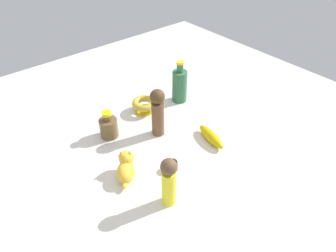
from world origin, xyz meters
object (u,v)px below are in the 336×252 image
object	(u,v)px
bottle_tall	(180,85)
nail_polish_jar	(172,165)
cat_figurine	(126,168)
bottle_short	(109,127)
person_figure_adult	(157,111)
banana	(211,137)
bowl	(144,104)
person_figure_child	(169,181)

from	to	relation	value
bottle_tall	nail_polish_jar	world-z (taller)	bottle_tall
cat_figurine	nail_polish_jar	xyz separation A→B (m)	(-0.15, 0.08, -0.02)
bottle_short	nail_polish_jar	bearing A→B (deg)	103.50
person_figure_adult	banana	bearing A→B (deg)	127.98
bowl	nail_polish_jar	world-z (taller)	bowl
banana	person_figure_child	distance (m)	0.37
person_figure_child	bottle_short	world-z (taller)	person_figure_child
bottle_tall	bottle_short	world-z (taller)	bottle_tall
person_figure_adult	bowl	bearing A→B (deg)	-107.61
bowl	nail_polish_jar	size ratio (longest dim) A/B	2.73
person_figure_adult	person_figure_child	bearing A→B (deg)	57.36
person_figure_child	cat_figurine	size ratio (longest dim) A/B	1.63
banana	bottle_short	size ratio (longest dim) A/B	1.31
banana	person_figure_child	world-z (taller)	person_figure_child
person_figure_child	bottle_tall	world-z (taller)	bottle_tall
person_figure_adult	bottle_short	distance (m)	0.21
bottle_short	nail_polish_jar	world-z (taller)	bottle_short
banana	nail_polish_jar	bearing A→B (deg)	107.13
cat_figurine	bowl	bearing A→B (deg)	-135.68
person_figure_child	cat_figurine	bearing A→B (deg)	-76.96
banana	nail_polish_jar	distance (m)	0.23
person_figure_child	cat_figurine	world-z (taller)	person_figure_child
person_figure_adult	banana	world-z (taller)	person_figure_adult
person_figure_child	bottle_short	size ratio (longest dim) A/B	1.58
bowl	nail_polish_jar	xyz separation A→B (m)	(0.14, 0.37, -0.02)
person_figure_adult	bottle_short	xyz separation A→B (m)	(0.17, -0.12, -0.07)
cat_figurine	bottle_tall	size ratio (longest dim) A/B	0.57
cat_figurine	bottle_short	size ratio (longest dim) A/B	0.97
bottle_short	person_figure_child	bearing A→B (deg)	86.02
banana	cat_figurine	world-z (taller)	cat_figurine
bowl	bottle_tall	distance (m)	0.20
cat_figurine	bottle_tall	bearing A→B (deg)	-152.28
bottle_tall	nail_polish_jar	size ratio (longest dim) A/B	4.94
person_figure_child	bottle_short	xyz separation A→B (m)	(-0.03, -0.42, -0.05)
bowl	bottle_tall	size ratio (longest dim) A/B	0.55
nail_polish_jar	bottle_short	bearing A→B (deg)	-76.50
person_figure_adult	nail_polish_jar	bearing A→B (deg)	65.71
banana	cat_figurine	size ratio (longest dim) A/B	1.35
person_figure_adult	person_figure_child	xyz separation A→B (m)	(0.19, 0.30, -0.01)
person_figure_child	bowl	world-z (taller)	person_figure_child
banana	cat_figurine	xyz separation A→B (m)	(0.38, -0.06, 0.02)
nail_polish_jar	bottle_tall	bearing A→B (deg)	-134.75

